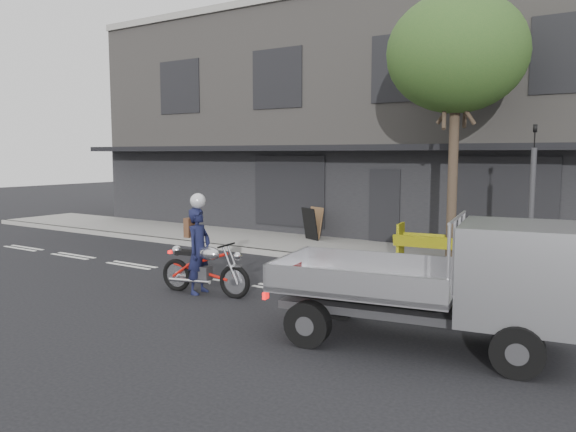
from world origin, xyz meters
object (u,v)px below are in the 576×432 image
(street_tree, at_px, (457,54))
(motorcycle, at_px, (205,267))
(flatbed_ute, at_px, (488,276))
(sandwich_board, at_px, (310,224))
(construction_barrier, at_px, (427,244))
(traffic_light_pole, at_px, (531,210))
(rider, at_px, (199,251))

(street_tree, relative_size, motorcycle, 3.19)
(flatbed_ute, bearing_deg, motorcycle, 166.85)
(street_tree, xyz_separation_m, sandwich_board, (-4.82, 1.16, -4.62))
(motorcycle, relative_size, construction_barrier, 1.23)
(street_tree, height_order, construction_barrier, street_tree)
(traffic_light_pole, distance_m, flatbed_ute, 4.99)
(flatbed_ute, xyz_separation_m, construction_barrier, (-2.75, 5.37, -0.51))
(motorcycle, bearing_deg, rider, 172.93)
(street_tree, bearing_deg, sandwich_board, 166.50)
(traffic_light_pole, height_order, sandwich_board, traffic_light_pole)
(street_tree, relative_size, rider, 3.80)
(street_tree, bearing_deg, motorcycle, -122.07)
(construction_barrier, xyz_separation_m, sandwich_board, (-4.36, 1.59, 0.03))
(sandwich_board, bearing_deg, traffic_light_pole, 6.73)
(construction_barrier, height_order, sandwich_board, sandwich_board)
(flatbed_ute, bearing_deg, traffic_light_pole, 84.08)
(motorcycle, relative_size, sandwich_board, 2.07)
(traffic_light_pole, relative_size, flatbed_ute, 0.77)
(motorcycle, bearing_deg, street_tree, 50.84)
(motorcycle, height_order, rider, rider)
(flatbed_ute, height_order, construction_barrier, flatbed_ute)
(motorcycle, height_order, flatbed_ute, flatbed_ute)
(construction_barrier, bearing_deg, flatbed_ute, -62.91)
(rider, bearing_deg, street_tree, -40.29)
(sandwich_board, bearing_deg, rider, -55.94)
(street_tree, height_order, rider, street_tree)
(rider, xyz_separation_m, construction_barrier, (3.09, 4.99, -0.25))
(rider, height_order, sandwich_board, rider)
(rider, relative_size, flatbed_ute, 0.39)
(rider, distance_m, construction_barrier, 5.88)
(street_tree, distance_m, flatbed_ute, 7.49)
(flatbed_ute, height_order, sandwich_board, flatbed_ute)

